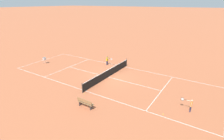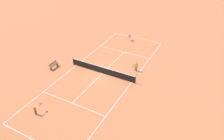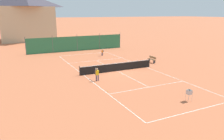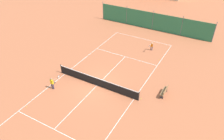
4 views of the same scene
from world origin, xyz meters
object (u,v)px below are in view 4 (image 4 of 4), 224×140
object	(u,v)px
tennis_net	(97,82)
player_near_service	(152,46)
courtside_bench	(164,91)
tennis_ball_mid_court	(141,99)
tennis_ball_near_corner	(112,66)
player_near_baseline	(52,82)
tennis_ball_far_corner	(159,59)
tennis_ball_alley_right	(26,107)

from	to	relation	value
tennis_net	player_near_service	xyz separation A→B (m)	(2.21, 9.39, 0.14)
tennis_net	courtside_bench	world-z (taller)	tennis_net
tennis_ball_mid_court	tennis_ball_near_corner	distance (m)	6.18
player_near_service	tennis_ball_near_corner	xyz separation A→B (m)	(-2.61, -5.53, -0.61)
player_near_baseline	tennis_ball_far_corner	world-z (taller)	player_near_baseline
tennis_net	tennis_ball_mid_court	xyz separation A→B (m)	(4.66, 0.31, -0.47)
tennis_ball_mid_court	player_near_baseline	bearing A→B (deg)	-161.07
player_near_baseline	tennis_ball_alley_right	distance (m)	3.29
player_near_baseline	tennis_ball_far_corner	xyz separation A→B (m)	(7.34, 10.23, -0.72)
player_near_service	tennis_ball_near_corner	size ratio (longest dim) A/B	16.44
player_near_baseline	tennis_ball_far_corner	size ratio (longest dim) A/B	19.64
tennis_ball_alley_right	tennis_ball_near_corner	world-z (taller)	same
player_near_baseline	courtside_bench	size ratio (longest dim) A/B	0.86
player_near_service	tennis_ball_far_corner	world-z (taller)	player_near_service
courtside_bench	tennis_net	bearing A→B (deg)	-163.20
tennis_ball_far_corner	tennis_ball_near_corner	bearing A→B (deg)	-137.36
tennis_ball_alley_right	tennis_ball_far_corner	bearing A→B (deg)	60.29
player_near_service	courtside_bench	bearing A→B (deg)	-61.05
player_near_service	tennis_ball_alley_right	distance (m)	16.27
player_near_baseline	tennis_ball_far_corner	bearing A→B (deg)	54.36
courtside_bench	tennis_ball_alley_right	bearing A→B (deg)	-143.28
player_near_baseline	tennis_ball_near_corner	size ratio (longest dim) A/B	19.64
tennis_net	player_near_service	world-z (taller)	player_near_service
tennis_ball_near_corner	courtside_bench	distance (m)	7.03
player_near_service	player_near_baseline	world-z (taller)	player_near_baseline
tennis_ball_near_corner	tennis_ball_far_corner	bearing A→B (deg)	42.64
player_near_baseline	courtside_bench	bearing A→B (deg)	24.08
player_near_baseline	tennis_ball_near_corner	distance (m)	7.12
tennis_ball_mid_court	tennis_ball_far_corner	world-z (taller)	same
tennis_net	player_near_baseline	size ratio (longest dim) A/B	7.08
player_near_service	tennis_ball_alley_right	size ratio (longest dim) A/B	16.44
tennis_net	player_near_baseline	xyz separation A→B (m)	(-3.53, -2.50, 0.26)
tennis_ball_near_corner	courtside_bench	size ratio (longest dim) A/B	0.04
courtside_bench	player_near_service	bearing A→B (deg)	118.95
tennis_ball_far_corner	player_near_baseline	bearing A→B (deg)	-125.64
courtside_bench	tennis_ball_mid_court	bearing A→B (deg)	-136.43
tennis_ball_mid_court	tennis_ball_alley_right	xyz separation A→B (m)	(-8.51, -6.00, 0.00)
player_near_service	tennis_ball_mid_court	size ratio (longest dim) A/B	16.44
tennis_ball_near_corner	tennis_ball_far_corner	size ratio (longest dim) A/B	1.00
player_near_service	courtside_bench	distance (m)	8.55
tennis_net	tennis_ball_alley_right	size ratio (longest dim) A/B	139.09
tennis_ball_mid_court	tennis_ball_far_corner	xyz separation A→B (m)	(-0.85, 7.43, 0.00)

